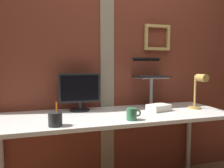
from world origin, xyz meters
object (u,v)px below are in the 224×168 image
desk_lamp (199,88)px  coffee_mug (132,114)px  monitor (80,90)px  laptop (148,72)px  pen_cup (55,119)px

desk_lamp → coffee_mug: (-0.75, -0.19, -0.16)m
monitor → laptop: laptop is taller
laptop → desk_lamp: size_ratio=0.98×
monitor → laptop: bearing=5.3°
monitor → desk_lamp: size_ratio=1.13×
desk_lamp → pen_cup: 1.34m
laptop → pen_cup: (-0.97, -0.53, -0.30)m
monitor → laptop: (0.73, 0.07, 0.16)m
desk_lamp → pen_cup: (-1.32, -0.19, -0.16)m
monitor → coffee_mug: monitor is taller
laptop → pen_cup: bearing=-151.2°
monitor → pen_cup: bearing=-117.4°
desk_lamp → pen_cup: desk_lamp is taller
monitor → coffee_mug: bearing=-54.9°
laptop → desk_lamp: (0.35, -0.34, -0.14)m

